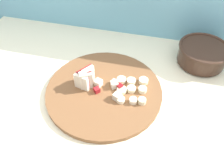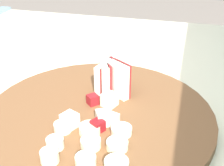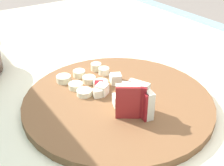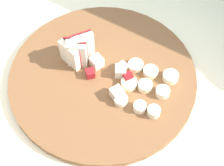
# 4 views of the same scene
# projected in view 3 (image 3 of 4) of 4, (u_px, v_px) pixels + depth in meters

# --- Properties ---
(cutting_board) EXTENTS (0.36, 0.36, 0.02)m
(cutting_board) POSITION_uv_depth(u_px,v_px,m) (118.00, 101.00, 0.56)
(cutting_board) COLOR brown
(cutting_board) RESTS_ON tiled_countertop
(apple_wedge_fan) EXTENTS (0.06, 0.06, 0.06)m
(apple_wedge_fan) POSITION_uv_depth(u_px,v_px,m) (137.00, 101.00, 0.50)
(apple_wedge_fan) COLOR maroon
(apple_wedge_fan) RESTS_ON cutting_board
(apple_dice_pile) EXTENTS (0.10, 0.08, 0.02)m
(apple_dice_pile) POSITION_uv_depth(u_px,v_px,m) (111.00, 90.00, 0.57)
(apple_dice_pile) COLOR beige
(apple_dice_pile) RESTS_ON cutting_board
(banana_slice_rows) EXTENTS (0.10, 0.12, 0.02)m
(banana_slice_rows) POSITION_uv_depth(u_px,v_px,m) (89.00, 79.00, 0.61)
(banana_slice_rows) COLOR #F4EAC6
(banana_slice_rows) RESTS_ON cutting_board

